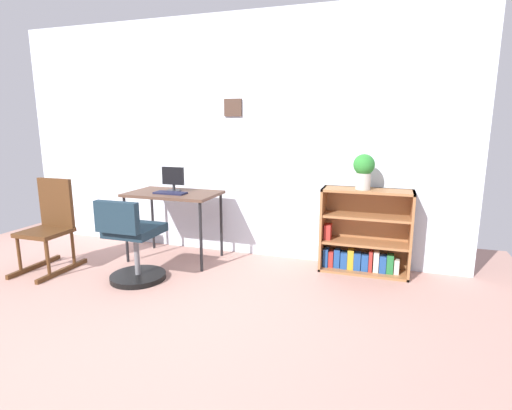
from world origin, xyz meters
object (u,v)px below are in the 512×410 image
Objects in this scene: rocking_chair at (50,225)px; bookshelf_low at (364,236)px; keyboard at (170,193)px; desk at (173,198)px; potted_plant_on_shelf at (364,169)px; monitor at (173,179)px; office_chair at (133,245)px.

rocking_chair reaches higher than bookshelf_low.
keyboard is 0.37× the size of rocking_chair.
desk is 2.82× the size of potted_plant_on_shelf.
monitor reaches higher than desk.
keyboard is 1.00× the size of potted_plant_on_shelf.
bookshelf_low is 0.67m from potted_plant_on_shelf.
rocking_chair is at bearing -163.44° from potted_plant_on_shelf.
office_chair is at bearing -2.03° from rocking_chair.
potted_plant_on_shelf is at bearing 6.79° from desk.
bookshelf_low is at bearing 59.08° from potted_plant_on_shelf.
desk is 1.11× the size of bookshelf_low.
keyboard is (0.05, -0.15, -0.12)m from monitor.
monitor is 1.30m from rocking_chair.
desk is 0.11m from keyboard.
office_chair is at bearing -154.19° from bookshelf_low.
potted_plant_on_shelf is (1.92, 0.31, 0.28)m from keyboard.
keyboard is at bearing 28.36° from rocking_chair.
potted_plant_on_shelf reaches higher than monitor.
monitor is 0.78× the size of keyboard.
rocking_chair is (-1.04, -0.65, -0.21)m from desk.
desk is at bearing -64.30° from monitor.
desk is 1.19× the size of office_chair.
potted_plant_on_shelf is (-0.03, -0.05, 0.67)m from bookshelf_low.
bookshelf_low is 2.54× the size of potted_plant_on_shelf.
office_chair is (-0.06, -0.60, -0.39)m from keyboard.
potted_plant_on_shelf is (1.96, 0.17, 0.16)m from monitor.
monitor reaches higher than office_chair.
bookshelf_low is at bearing 25.81° from office_chair.
keyboard is at bearing -169.29° from bookshelf_low.
potted_plant_on_shelf reaches higher than rocking_chair.
rocking_chair is 2.70× the size of potted_plant_on_shelf.
potted_plant_on_shelf reaches higher than bookshelf_low.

